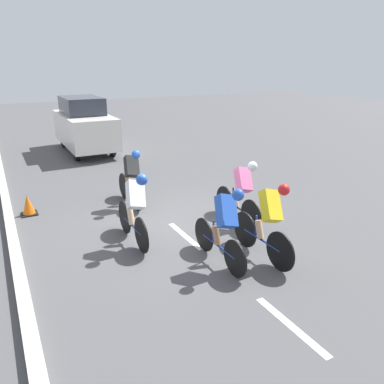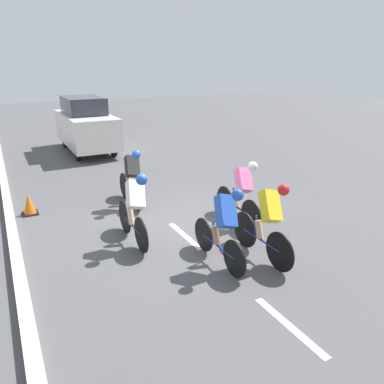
{
  "view_description": "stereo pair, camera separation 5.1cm",
  "coord_description": "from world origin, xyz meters",
  "px_view_note": "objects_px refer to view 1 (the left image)",
  "views": [
    {
      "loc": [
        3.22,
        7.06,
        3.45
      ],
      "look_at": [
        -0.16,
        0.74,
        0.95
      ],
      "focal_mm": 35.0,
      "sensor_mm": 36.0,
      "label": 1
    },
    {
      "loc": [
        3.18,
        7.09,
        3.45
      ],
      "look_at": [
        -0.16,
        0.74,
        0.95
      ],
      "focal_mm": 35.0,
      "sensor_mm": 36.0,
      "label": 2
    }
  ],
  "objects_px": {
    "support_car": "(84,125)",
    "traffic_cone": "(28,205)",
    "cyclist_yellow": "(267,220)",
    "cyclist_white": "(135,207)",
    "cyclist_black": "(131,176)",
    "cyclist_pink": "(241,191)",
    "cyclist_blue": "(224,224)"
  },
  "relations": [
    {
      "from": "traffic_cone",
      "to": "support_car",
      "type": "bearing_deg",
      "value": -114.65
    },
    {
      "from": "cyclist_pink",
      "to": "cyclist_black",
      "type": "xyz_separation_m",
      "value": [
        1.77,
        -2.22,
        -0.0
      ]
    },
    {
      "from": "cyclist_pink",
      "to": "cyclist_blue",
      "type": "bearing_deg",
      "value": 45.53
    },
    {
      "from": "cyclist_yellow",
      "to": "cyclist_white",
      "type": "height_order",
      "value": "cyclist_yellow"
    },
    {
      "from": "cyclist_black",
      "to": "traffic_cone",
      "type": "relative_size",
      "value": 3.44
    },
    {
      "from": "traffic_cone",
      "to": "cyclist_white",
      "type": "bearing_deg",
      "value": 123.66
    },
    {
      "from": "cyclist_yellow",
      "to": "cyclist_white",
      "type": "distance_m",
      "value": 2.55
    },
    {
      "from": "cyclist_pink",
      "to": "cyclist_white",
      "type": "distance_m",
      "value": 2.43
    },
    {
      "from": "cyclist_blue",
      "to": "cyclist_black",
      "type": "distance_m",
      "value": 3.6
    },
    {
      "from": "support_car",
      "to": "traffic_cone",
      "type": "xyz_separation_m",
      "value": [
        2.8,
        6.09,
        -0.84
      ]
    },
    {
      "from": "cyclist_black",
      "to": "traffic_cone",
      "type": "bearing_deg",
      "value": -13.02
    },
    {
      "from": "cyclist_yellow",
      "to": "cyclist_white",
      "type": "xyz_separation_m",
      "value": [
        1.88,
        -1.72,
        0.01
      ]
    },
    {
      "from": "cyclist_black",
      "to": "support_car",
      "type": "relative_size",
      "value": 0.4
    },
    {
      "from": "cyclist_yellow",
      "to": "support_car",
      "type": "bearing_deg",
      "value": -85.43
    },
    {
      "from": "cyclist_blue",
      "to": "cyclist_yellow",
      "type": "distance_m",
      "value": 0.82
    },
    {
      "from": "cyclist_black",
      "to": "support_car",
      "type": "bearing_deg",
      "value": -93.41
    },
    {
      "from": "cyclist_pink",
      "to": "traffic_cone",
      "type": "distance_m",
      "value": 5.04
    },
    {
      "from": "cyclist_white",
      "to": "cyclist_black",
      "type": "bearing_deg",
      "value": -107.53
    },
    {
      "from": "cyclist_pink",
      "to": "cyclist_black",
      "type": "height_order",
      "value": "cyclist_pink"
    },
    {
      "from": "cyclist_white",
      "to": "support_car",
      "type": "relative_size",
      "value": 0.4
    },
    {
      "from": "cyclist_pink",
      "to": "support_car",
      "type": "relative_size",
      "value": 0.41
    },
    {
      "from": "cyclist_white",
      "to": "cyclist_yellow",
      "type": "bearing_deg",
      "value": 137.61
    },
    {
      "from": "cyclist_white",
      "to": "support_car",
      "type": "height_order",
      "value": "support_car"
    },
    {
      "from": "support_car",
      "to": "traffic_cone",
      "type": "relative_size",
      "value": 8.53
    },
    {
      "from": "support_car",
      "to": "traffic_cone",
      "type": "bearing_deg",
      "value": 65.35
    },
    {
      "from": "cyclist_blue",
      "to": "cyclist_pink",
      "type": "xyz_separation_m",
      "value": [
        -1.33,
        -1.35,
        -0.01
      ]
    },
    {
      "from": "cyclist_pink",
      "to": "traffic_cone",
      "type": "relative_size",
      "value": 3.52
    },
    {
      "from": "cyclist_blue",
      "to": "cyclist_pink",
      "type": "height_order",
      "value": "cyclist_blue"
    },
    {
      "from": "support_car",
      "to": "traffic_cone",
      "type": "distance_m",
      "value": 6.76
    },
    {
      "from": "cyclist_blue",
      "to": "cyclist_black",
      "type": "bearing_deg",
      "value": -82.96
    },
    {
      "from": "cyclist_pink",
      "to": "cyclist_black",
      "type": "bearing_deg",
      "value": -51.52
    },
    {
      "from": "support_car",
      "to": "traffic_cone",
      "type": "height_order",
      "value": "support_car"
    }
  ]
}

